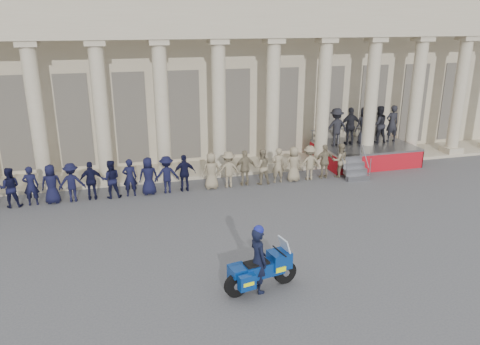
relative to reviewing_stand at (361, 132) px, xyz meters
The scene contains 6 objects.
ground 12.00m from the reviewing_stand, 137.34° to the right, with size 90.00×90.00×0.00m, color #444447.
building 11.39m from the reviewing_stand, 142.64° to the left, with size 40.00×12.50×9.00m.
officer_rank 11.21m from the reviewing_stand, behind, with size 18.84×0.61×1.62m.
reviewing_stand is the anchor object (origin of this frame).
motorcycle 13.32m from the reviewing_stand, 130.10° to the right, with size 2.19×1.06×1.41m.
rider 13.39m from the reviewing_stand, 130.41° to the right, with size 0.57×0.75×1.95m.
Camera 1 is at (-3.33, -12.82, 7.12)m, focal length 35.00 mm.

